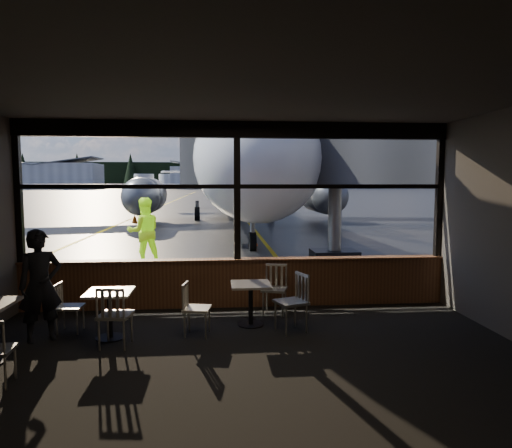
{
  "coord_description": "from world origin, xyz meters",
  "views": [
    {
      "loc": [
        -0.38,
        -8.57,
        2.37
      ],
      "look_at": [
        0.44,
        1.0,
        1.5
      ],
      "focal_mm": 32.0,
      "sensor_mm": 36.0,
      "label": 1
    }
  ],
  "objects": [
    {
      "name": "ground_plane",
      "position": [
        0.0,
        120.0,
        0.0
      ],
      "size": [
        520.0,
        520.0,
        0.0
      ],
      "primitive_type": "plane",
      "color": "black",
      "rests_on": "ground"
    },
    {
      "name": "carpet_floor",
      "position": [
        0.0,
        -3.0,
        0.01
      ],
      "size": [
        8.0,
        6.0,
        0.01
      ],
      "primitive_type": "cube",
      "color": "black",
      "rests_on": "ground"
    },
    {
      "name": "ceiling",
      "position": [
        0.0,
        -3.0,
        3.5
      ],
      "size": [
        8.0,
        6.0,
        0.04
      ],
      "primitive_type": "cube",
      "color": "#38332D",
      "rests_on": "ground"
    },
    {
      "name": "wall_back",
      "position": [
        0.0,
        -6.0,
        1.75
      ],
      "size": [
        8.0,
        0.04,
        3.5
      ],
      "primitive_type": "cube",
      "color": "#443D37",
      "rests_on": "ground"
    },
    {
      "name": "window_sill",
      "position": [
        0.0,
        0.0,
        0.45
      ],
      "size": [
        8.0,
        0.28,
        0.9
      ],
      "primitive_type": "cube",
      "color": "#562F1A",
      "rests_on": "ground"
    },
    {
      "name": "window_header",
      "position": [
        0.0,
        0.0,
        3.35
      ],
      "size": [
        8.0,
        0.18,
        0.3
      ],
      "primitive_type": "cube",
      "color": "black",
      "rests_on": "ground"
    },
    {
      "name": "mullion_left",
      "position": [
        -3.95,
        0.0,
        2.2
      ],
      "size": [
        0.12,
        0.12,
        2.6
      ],
      "primitive_type": "cube",
      "color": "black",
      "rests_on": "ground"
    },
    {
      "name": "mullion_centre",
      "position": [
        0.0,
        0.0,
        2.2
      ],
      "size": [
        0.12,
        0.12,
        2.6
      ],
      "primitive_type": "cube",
      "color": "black",
      "rests_on": "ground"
    },
    {
      "name": "mullion_right",
      "position": [
        3.95,
        0.0,
        2.2
      ],
      "size": [
        0.12,
        0.12,
        2.6
      ],
      "primitive_type": "cube",
      "color": "black",
      "rests_on": "ground"
    },
    {
      "name": "window_transom",
      "position": [
        0.0,
        0.0,
        2.3
      ],
      "size": [
        8.0,
        0.1,
        0.08
      ],
      "primitive_type": "cube",
      "color": "black",
      "rests_on": "ground"
    },
    {
      "name": "airliner",
      "position": [
        0.75,
        19.66,
        5.68
      ],
      "size": [
        31.29,
        37.42,
        11.35
      ],
      "primitive_type": null,
      "rotation": [
        0.0,
        0.0,
        0.01
      ],
      "color": "white",
      "rests_on": "ground_plane"
    },
    {
      "name": "jet_bridge",
      "position": [
        3.6,
        5.5,
        2.24
      ],
      "size": [
        8.38,
        10.24,
        4.47
      ],
      "primitive_type": null,
      "color": "#2D2D30",
      "rests_on": "ground_plane"
    },
    {
      "name": "cafe_table_near",
      "position": [
        0.17,
        -1.18,
        0.36
      ],
      "size": [
        0.65,
        0.65,
        0.71
      ],
      "primitive_type": null,
      "color": "gray",
      "rests_on": "carpet_floor"
    },
    {
      "name": "cafe_table_mid",
      "position": [
        -2.01,
        -1.64,
        0.37
      ],
      "size": [
        0.67,
        0.67,
        0.74
      ],
      "primitive_type": null,
      "color": "#A7A099",
      "rests_on": "carpet_floor"
    },
    {
      "name": "chair_near_e",
      "position": [
        0.78,
        -1.55,
        0.47
      ],
      "size": [
        0.66,
        0.66,
        0.94
      ],
      "primitive_type": null,
      "rotation": [
        0.0,
        0.0,
        1.92
      ],
      "color": "#AFAB9E",
      "rests_on": "carpet_floor"
    },
    {
      "name": "chair_near_w",
      "position": [
        -0.7,
        -1.61,
        0.42
      ],
      "size": [
        0.52,
        0.52,
        0.84
      ],
      "primitive_type": null,
      "rotation": [
        0.0,
        0.0,
        -1.72
      ],
      "color": "#B6B1A4",
      "rests_on": "carpet_floor"
    },
    {
      "name": "chair_near_n",
      "position": [
        0.64,
        -0.57,
        0.45
      ],
      "size": [
        0.61,
        0.61,
        0.9
      ],
      "primitive_type": null,
      "rotation": [
        0.0,
        0.0,
        2.85
      ],
      "color": "#BAB4A8",
      "rests_on": "carpet_floor"
    },
    {
      "name": "chair_mid_s",
      "position": [
        -1.85,
        -2.01,
        0.46
      ],
      "size": [
        0.56,
        0.56,
        0.92
      ],
      "primitive_type": null,
      "rotation": [
        0.0,
        0.0,
        -0.11
      ],
      "color": "#B8B3A6",
      "rests_on": "carpet_floor"
    },
    {
      "name": "chair_mid_w",
      "position": [
        -2.71,
        -1.27,
        0.4
      ],
      "size": [
        0.45,
        0.45,
        0.8
      ],
      "primitive_type": null,
      "rotation": [
        0.0,
        0.0,
        -1.6
      ],
      "color": "beige",
      "rests_on": "carpet_floor"
    },
    {
      "name": "passenger",
      "position": [
        -3.01,
        -1.64,
        0.84
      ],
      "size": [
        0.73,
        0.66,
        1.69
      ],
      "primitive_type": "imported",
      "rotation": [
        0.0,
        0.0,
        0.54
      ],
      "color": "black",
      "rests_on": "carpet_floor"
    },
    {
      "name": "ground_crew",
      "position": [
        -2.46,
        4.63,
        0.97
      ],
      "size": [
        1.14,
        1.01,
        1.95
      ],
      "primitive_type": "imported",
      "rotation": [
        0.0,
        0.0,
        3.48
      ],
      "color": "#BFF219",
      "rests_on": "ground_plane"
    },
    {
      "name": "cone_nose",
      "position": [
        0.98,
        8.48,
        0.25
      ],
      "size": [
        0.36,
        0.36,
        0.49
      ],
      "primitive_type": "cone",
      "color": "#E64407",
      "rests_on": "ground_plane"
    },
    {
      "name": "cone_wing",
      "position": [
        -5.26,
        18.95,
        0.24
      ],
      "size": [
        0.35,
        0.35,
        0.48
      ],
      "primitive_type": "cone",
      "color": "#FF6208",
      "rests_on": "ground_plane"
    },
    {
      "name": "hangar_left",
      "position": [
        -70.0,
        180.0,
        5.5
      ],
      "size": [
        45.0,
        18.0,
        11.0
      ],
      "primitive_type": null,
      "color": "silver",
      "rests_on": "ground_plane"
    },
    {
      "name": "hangar_mid",
      "position": [
        0.0,
        185.0,
        5.0
      ],
      "size": [
        38.0,
        15.0,
        10.0
      ],
      "primitive_type": null,
      "color": "silver",
      "rests_on": "ground_plane"
    },
    {
      "name": "hangar_right",
      "position": [
        60.0,
        178.0,
        6.0
      ],
      "size": [
        50.0,
        20.0,
        12.0
      ],
      "primitive_type": null,
      "color": "silver",
      "rests_on": "ground_plane"
    },
    {
      "name": "fuel_tank_a",
      "position": [
        -30.0,
        182.0,
        3.0
      ],
      "size": [
        8.0,
        8.0,
        6.0
      ],
      "primitive_type": "cylinder",
      "color": "silver",
      "rests_on": "ground_plane"
    },
    {
      "name": "fuel_tank_b",
      "position": [
        -20.0,
        182.0,
        3.0
      ],
      "size": [
        8.0,
        8.0,
        6.0
      ],
      "primitive_type": "cylinder",
      "color": "silver",
      "rests_on": "ground_plane"
    },
    {
      "name": "fuel_tank_c",
      "position": [
        -10.0,
        182.0,
        3.0
      ],
      "size": [
        8.0,
        8.0,
        6.0
      ],
      "primitive_type": "cylinder",
      "color": "silver",
      "rests_on": "ground_plane"
    },
    {
      "name": "treeline",
      "position": [
        0.0,
        210.0,
        6.0
      ],
      "size": [
        360.0,
        3.0,
        12.0
      ],
      "primitive_type": "cube",
      "color": "black",
      "rests_on": "ground_plane"
    }
  ]
}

